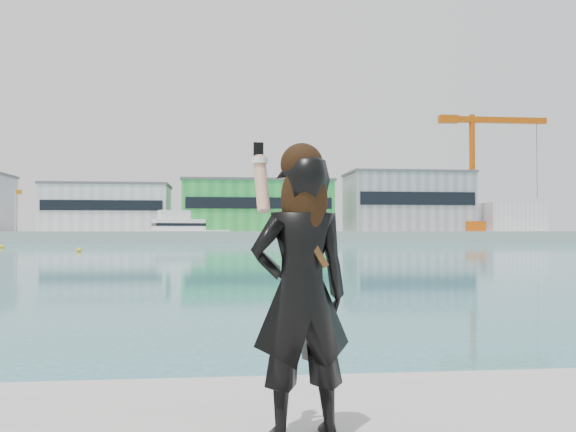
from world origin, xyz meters
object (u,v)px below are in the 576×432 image
at_px(motor_yacht, 181,230).
at_px(buoy_near, 301,247).
at_px(dock_crane, 478,168).
at_px(buoy_extra, 79,252).
at_px(buoy_far, 2,248).
at_px(woman, 301,286).

xyz_separation_m(motor_yacht, buoy_near, (17.55, -39.70, -2.19)).
bearing_deg(dock_crane, motor_yacht, -175.91).
relative_size(dock_crane, buoy_extra, 48.00).
xyz_separation_m(dock_crane, buoy_near, (-42.55, -44.00, -15.07)).
xyz_separation_m(motor_yacht, buoy_far, (-18.78, -42.45, -2.19)).
bearing_deg(woman, buoy_extra, -87.05).
bearing_deg(motor_yacht, dock_crane, -13.26).
relative_size(buoy_extra, woman, 0.28).
distance_m(buoy_far, buoy_extra, 19.26).
distance_m(dock_crane, motor_yacht, 61.62).
distance_m(dock_crane, buoy_far, 92.93).
height_order(dock_crane, buoy_far, dock_crane).
height_order(motor_yacht, buoy_far, motor_yacht).
relative_size(motor_yacht, woman, 9.70).
relative_size(dock_crane, buoy_far, 48.00).
xyz_separation_m(dock_crane, woman, (-52.91, -122.63, -13.36)).
bearing_deg(dock_crane, buoy_far, -149.35).
xyz_separation_m(buoy_far, buoy_extra, (12.05, -15.03, 0.00)).
distance_m(buoy_near, buoy_far, 36.44).
height_order(buoy_far, buoy_extra, same).
bearing_deg(buoy_extra, buoy_near, 36.21).
relative_size(dock_crane, motor_yacht, 1.39).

